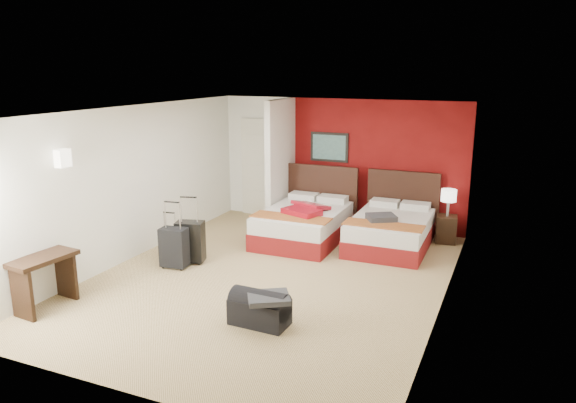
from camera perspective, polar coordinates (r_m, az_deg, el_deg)
The scene contains 17 objects.
ground at distance 8.27m, azimuth -1.81°, elevation -8.02°, with size 6.50×6.50×0.00m, color tan.
room_walls at distance 9.75m, azimuth -5.82°, elevation 3.03°, with size 5.02×6.52×2.50m.
red_accent_panel at distance 10.64m, azimuth 9.26°, elevation 3.80°, with size 3.50×0.04×2.50m, color maroon.
partition_wall at distance 10.62m, azimuth -0.78°, elevation 3.97°, with size 0.12×1.20×2.50m, color silver.
entry_door at distance 11.50m, azimuth -3.00°, elevation 3.58°, with size 0.82×0.06×2.05m, color silver.
bed_left at distance 9.88m, azimuth 1.60°, elevation -2.52°, with size 1.35×1.94×0.58m, color white.
bed_right at distance 9.68m, azimuth 10.69°, elevation -3.22°, with size 1.29×1.84×0.55m, color silver.
red_suitcase_open at distance 9.66m, azimuth 1.95°, elevation -0.79°, with size 0.63×0.87×0.11m, color maroon.
jacket_bundle at distance 9.32m, azimuth 9.77°, elevation -1.71°, with size 0.46×0.37×0.11m, color #39393E.
nightstand at distance 10.21m, azimuth 16.29°, elevation -2.80°, with size 0.35×0.35×0.50m, color black.
table_lamp at distance 10.09m, azimuth 16.48°, elevation -0.13°, with size 0.27×0.27×0.48m, color silver.
suitcase_black at distance 8.92m, azimuth -10.21°, elevation -4.33°, with size 0.44×0.27×0.66m, color black.
suitcase_charcoal at distance 8.76m, azimuth -11.87°, elevation -4.90°, with size 0.42×0.26×0.62m, color black.
suitcase_navy at distance 9.29m, azimuth -12.22°, elevation -4.33°, with size 0.33×0.20×0.46m, color #111C33.
duffel_bag at distance 6.82m, azimuth -3.01°, elevation -11.35°, with size 0.72×0.38×0.36m, color black.
jacket_draped at distance 6.63m, azimuth -2.04°, elevation -10.08°, with size 0.49×0.42×0.07m, color #343539.
desk at distance 7.85m, azimuth -24.17°, elevation -7.74°, with size 0.43×0.86×0.72m, color black.
Camera 1 is at (3.27, -6.94, 3.10)m, focal length 33.84 mm.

